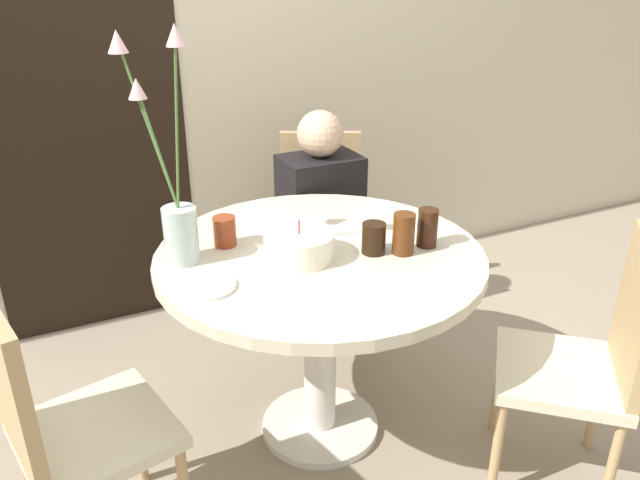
{
  "coord_description": "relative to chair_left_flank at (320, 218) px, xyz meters",
  "views": [
    {
      "loc": [
        -0.82,
        -1.68,
        1.64
      ],
      "look_at": [
        0.0,
        0.0,
        0.79
      ],
      "focal_mm": 35.0,
      "sensor_mm": 36.0,
      "label": 1
    }
  ],
  "objects": [
    {
      "name": "drink_glass_3",
      "position": [
        -0.66,
        -0.61,
        0.3
      ],
      "size": [
        0.08,
        0.08,
        0.1
      ],
      "color": "maroon",
      "rests_on": "dining_table"
    },
    {
      "name": "ground_plane",
      "position": [
        -0.39,
        -0.79,
        -0.5
      ],
      "size": [
        16.0,
        16.0,
        0.0
      ],
      "primitive_type": "plane",
      "color": "gray"
    },
    {
      "name": "birthday_cake",
      "position": [
        -0.47,
        -0.81,
        0.29
      ],
      "size": [
        0.23,
        0.23,
        0.13
      ],
      "color": "white",
      "rests_on": "dining_table"
    },
    {
      "name": "doorway_panel",
      "position": [
        -0.97,
        0.37,
        0.52
      ],
      "size": [
        0.9,
        0.01,
        2.05
      ],
      "color": "black",
      "rests_on": "ground_plane"
    },
    {
      "name": "drink_glass_1",
      "position": [
        -0.05,
        -0.91,
        0.31
      ],
      "size": [
        0.07,
        0.07,
        0.13
      ],
      "color": "#33190C",
      "rests_on": "dining_table"
    },
    {
      "name": "person_woman",
      "position": [
        -0.07,
        -0.14,
        -0.01
      ],
      "size": [
        0.34,
        0.24,
        1.06
      ],
      "color": "#383333",
      "rests_on": "ground_plane"
    },
    {
      "name": "wall_back",
      "position": [
        -0.39,
        0.4,
        0.8
      ],
      "size": [
        8.0,
        0.05,
        2.6
      ],
      "color": "beige",
      "rests_on": "ground_plane"
    },
    {
      "name": "drink_glass_0",
      "position": [
        -0.24,
        -0.88,
        0.3
      ],
      "size": [
        0.08,
        0.08,
        0.1
      ],
      "color": "black",
      "rests_on": "dining_table"
    },
    {
      "name": "side_plate",
      "position": [
        -0.8,
        -0.88,
        0.25
      ],
      "size": [
        0.17,
        0.17,
        0.01
      ],
      "color": "white",
      "rests_on": "dining_table"
    },
    {
      "name": "chair_near_front",
      "position": [
        0.27,
        -1.38,
        0.0
      ],
      "size": [
        0.56,
        0.56,
        0.9
      ],
      "rotation": [
        0.0,
        0.0,
        3.99
      ],
      "color": "beige",
      "rests_on": "ground_plane"
    },
    {
      "name": "dining_table",
      "position": [
        -0.39,
        -0.79,
        0.11
      ],
      "size": [
        1.1,
        1.1,
        0.75
      ],
      "color": "beige",
      "rests_on": "ground_plane"
    },
    {
      "name": "chair_right_flank",
      "position": [
        -1.25,
        -0.98,
        0.0
      ],
      "size": [
        0.47,
        0.47,
        0.9
      ],
      "rotation": [
        0.0,
        0.0,
        1.78
      ],
      "color": "beige",
      "rests_on": "ground_plane"
    },
    {
      "name": "flower_vase",
      "position": [
        -0.83,
        -0.66,
        0.46
      ],
      "size": [
        0.19,
        0.19,
        0.73
      ],
      "color": "#B2C6C1",
      "rests_on": "dining_table"
    },
    {
      "name": "chair_left_flank",
      "position": [
        0.0,
        0.0,
        0.0
      ],
      "size": [
        0.54,
        0.54,
        0.9
      ],
      "rotation": [
        0.0,
        0.0,
        -0.46
      ],
      "color": "beige",
      "rests_on": "ground_plane"
    },
    {
      "name": "drink_glass_2",
      "position": [
        -0.15,
        -0.93,
        0.32
      ],
      "size": [
        0.07,
        0.07,
        0.14
      ],
      "color": "#51280F",
      "rests_on": "dining_table"
    }
  ]
}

